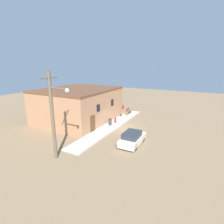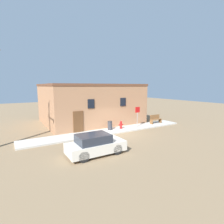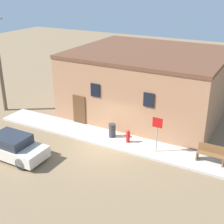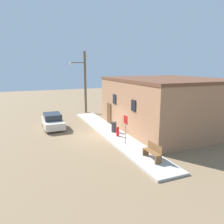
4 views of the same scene
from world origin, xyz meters
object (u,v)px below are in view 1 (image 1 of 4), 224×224
object	(u,v)px
fire_hydrant	(115,120)
stop_sign	(123,110)
utility_pole	(53,114)
bench	(128,111)
trash_bin	(110,122)
parked_car	(132,138)

from	to	relation	value
fire_hydrant	stop_sign	size ratio (longest dim) A/B	0.38
stop_sign	utility_pole	xyz separation A→B (m)	(-13.04, 0.56, 2.46)
bench	trash_bin	size ratio (longest dim) A/B	1.67
stop_sign	utility_pole	bearing A→B (deg)	177.52
fire_hydrant	bench	xyz separation A→B (m)	(5.09, 0.13, 0.08)
stop_sign	bench	distance (m)	3.30
utility_pole	stop_sign	bearing A→B (deg)	-2.48
utility_pole	parked_car	xyz separation A→B (m)	(5.89, -4.92, -3.44)
bench	stop_sign	bearing A→B (deg)	-173.07
stop_sign	utility_pole	size ratio (longest dim) A/B	0.28
stop_sign	parked_car	world-z (taller)	stop_sign
trash_bin	parked_car	bearing A→B (deg)	-129.50
stop_sign	parked_car	distance (m)	8.43
utility_pole	bench	bearing A→B (deg)	-0.66
stop_sign	fire_hydrant	bearing A→B (deg)	172.86
stop_sign	trash_bin	distance (m)	3.41
stop_sign	bench	bearing A→B (deg)	6.93
bench	trash_bin	xyz separation A→B (m)	(-6.32, 0.05, -0.03)
stop_sign	trash_bin	size ratio (longest dim) A/B	2.42
utility_pole	parked_car	world-z (taller)	utility_pole
stop_sign	parked_car	bearing A→B (deg)	-148.66
trash_bin	utility_pole	size ratio (longest dim) A/B	0.12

